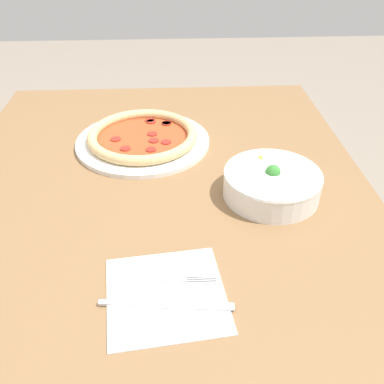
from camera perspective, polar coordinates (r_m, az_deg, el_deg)
ground_plane at (r=1.54m, az=-3.07°, el=-23.70°), size 8.00×8.00×0.00m
dining_table at (r=1.03m, az=-4.21°, el=-4.14°), size 1.18×0.96×0.77m
pizza at (r=1.13m, az=-6.58°, el=7.19°), size 0.35×0.35×0.04m
bowl at (r=0.93m, az=10.60°, el=1.28°), size 0.21×0.21×0.07m
napkin at (r=0.72m, az=-3.47°, el=-13.49°), size 0.21×0.21×0.00m
fork at (r=0.74m, az=-3.63°, el=-11.60°), size 0.03×0.17×0.00m
knife at (r=0.71m, az=-4.26°, el=-14.73°), size 0.03×0.22×0.01m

